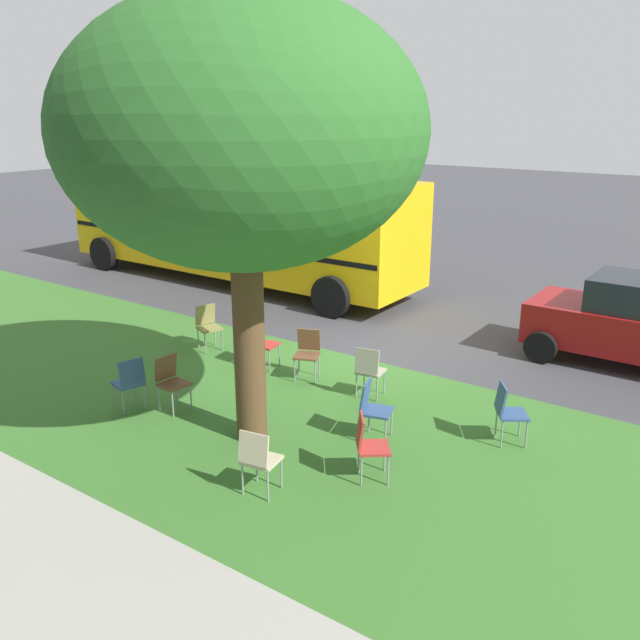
{
  "coord_description": "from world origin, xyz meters",
  "views": [
    {
      "loc": [
        -6.45,
        10.5,
        4.61
      ],
      "look_at": [
        0.36,
        0.85,
        0.84
      ],
      "focal_mm": 37.97,
      "sensor_mm": 36.0,
      "label": 1
    }
  ],
  "objects": [
    {
      "name": "parked_car",
      "position": [
        -4.43,
        -2.4,
        0.84
      ],
      "size": [
        3.7,
        1.92,
        1.65
      ],
      "color": "maroon",
      "rests_on": "ground"
    },
    {
      "name": "chair_8",
      "position": [
        -2.51,
        3.85,
        0.52
      ],
      "size": [
        0.58,
        0.58,
        0.88
      ],
      "color": "#B7332D",
      "rests_on": "ground"
    },
    {
      "name": "street_tree",
      "position": [
        -0.55,
        3.84,
        4.26
      ],
      "size": [
        4.73,
        4.73,
        6.03
      ],
      "color": "brown",
      "rests_on": "ground"
    },
    {
      "name": "grass_verge",
      "position": [
        0.0,
        3.2,
        0.0
      ],
      "size": [
        48.0,
        6.0,
        0.01
      ],
      "primitive_type": "cube",
      "color": "#3D752D",
      "rests_on": "ground"
    },
    {
      "name": "chair_5",
      "position": [
        -3.61,
        1.88,
        0.52
      ],
      "size": [
        0.58,
        0.57,
        0.88
      ],
      "color": "#335184",
      "rests_on": "ground"
    },
    {
      "name": "chair_9",
      "position": [
        -1.99,
        2.87,
        0.52
      ],
      "size": [
        0.52,
        0.51,
        0.88
      ],
      "color": "#335184",
      "rests_on": "ground"
    },
    {
      "name": "chair_2",
      "position": [
        0.11,
        1.57,
        0.52
      ],
      "size": [
        0.55,
        0.55,
        0.88
      ],
      "color": "brown",
      "rests_on": "ground"
    },
    {
      "name": "school_bus",
      "position": [
        5.79,
        -2.89,
        1.76
      ],
      "size": [
        10.4,
        2.8,
        2.88
      ],
      "color": "yellow",
      "rests_on": "ground"
    },
    {
      "name": "chair_3",
      "position": [
        1.1,
        1.62,
        0.52
      ],
      "size": [
        0.48,
        0.47,
        0.88
      ],
      "color": "#B7332D",
      "rests_on": "ground"
    },
    {
      "name": "chair_4",
      "position": [
        1.59,
        4.25,
        0.52
      ],
      "size": [
        0.51,
        0.51,
        0.88
      ],
      "color": "#335184",
      "rests_on": "ground"
    },
    {
      "name": "chair_7",
      "position": [
        2.6,
        1.49,
        0.52
      ],
      "size": [
        0.55,
        0.54,
        0.88
      ],
      "color": "olive",
      "rests_on": "ground"
    },
    {
      "name": "chair_6",
      "position": [
        -1.21,
        1.68,
        0.52
      ],
      "size": [
        0.48,
        0.49,
        0.88
      ],
      "color": "#ADA393",
      "rests_on": "ground"
    },
    {
      "name": "chair_0",
      "position": [
        -1.61,
        4.94,
        0.52
      ],
      "size": [
        0.48,
        0.49,
        0.88
      ],
      "color": "beige",
      "rests_on": "ground"
    },
    {
      "name": "ground",
      "position": [
        0.0,
        0.0,
        0.0
      ],
      "size": [
        80.0,
        80.0,
        0.0
      ],
      "primitive_type": "plane",
      "color": "#424247"
    },
    {
      "name": "chair_1",
      "position": [
        1.11,
        3.84,
        0.52
      ],
      "size": [
        0.45,
        0.45,
        0.88
      ],
      "color": "brown",
      "rests_on": "ground"
    }
  ]
}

